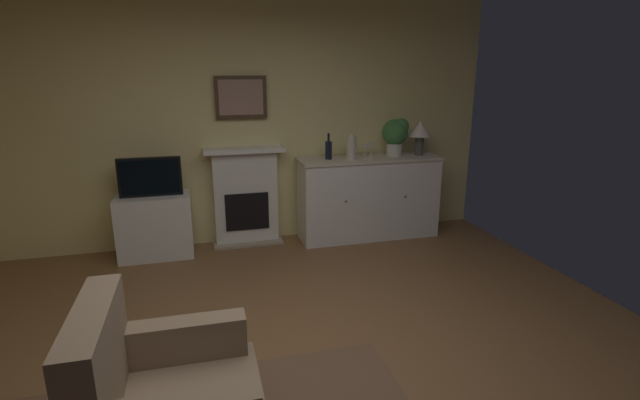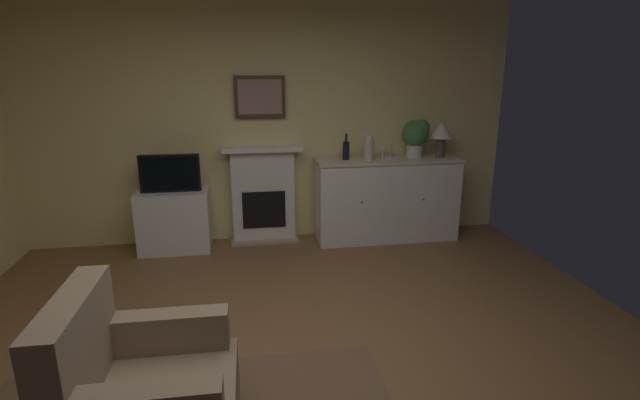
# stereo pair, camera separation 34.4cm
# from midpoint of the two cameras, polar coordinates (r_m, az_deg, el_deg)

# --- Properties ---
(ground_plane) EXTENTS (5.49, 5.58, 0.10)m
(ground_plane) POSITION_cam_midpoint_polar(r_m,az_deg,el_deg) (3.26, -3.85, -21.83)
(ground_plane) COLOR brown
(ground_plane) RESTS_ON ground
(wall_rear) EXTENTS (5.49, 0.06, 2.87)m
(wall_rear) POSITION_cam_midpoint_polar(r_m,az_deg,el_deg) (5.34, -10.14, 10.11)
(wall_rear) COLOR #EAD68C
(wall_rear) RESTS_ON ground_plane
(fireplace_unit) EXTENTS (0.87, 0.30, 1.10)m
(fireplace_unit) POSITION_cam_midpoint_polar(r_m,az_deg,el_deg) (5.37, -10.82, 0.46)
(fireplace_unit) COLOR white
(fireplace_unit) RESTS_ON ground_plane
(framed_picture) EXTENTS (0.55, 0.04, 0.45)m
(framed_picture) POSITION_cam_midpoint_polar(r_m,az_deg,el_deg) (5.24, -11.47, 12.09)
(framed_picture) COLOR #473323
(sideboard_cabinet) EXTENTS (1.64, 0.49, 0.95)m
(sideboard_cabinet) POSITION_cam_midpoint_polar(r_m,az_deg,el_deg) (5.49, 4.13, 0.28)
(sideboard_cabinet) COLOR white
(sideboard_cabinet) RESTS_ON ground_plane
(table_lamp) EXTENTS (0.26, 0.26, 0.40)m
(table_lamp) POSITION_cam_midpoint_polar(r_m,az_deg,el_deg) (5.58, 10.29, 8.20)
(table_lamp) COLOR #4C4742
(table_lamp) RESTS_ON sideboard_cabinet
(wine_bottle) EXTENTS (0.08, 0.08, 0.29)m
(wine_bottle) POSITION_cam_midpoint_polar(r_m,az_deg,el_deg) (5.25, -0.84, 6.10)
(wine_bottle) COLOR black
(wine_bottle) RESTS_ON sideboard_cabinet
(wine_glass_left) EXTENTS (0.07, 0.07, 0.16)m
(wine_glass_left) POSITION_cam_midpoint_polar(r_m,az_deg,el_deg) (5.29, 3.62, 6.30)
(wine_glass_left) COLOR silver
(wine_glass_left) RESTS_ON sideboard_cabinet
(wine_glass_center) EXTENTS (0.07, 0.07, 0.16)m
(wine_glass_center) POSITION_cam_midpoint_polar(r_m,az_deg,el_deg) (5.41, 4.41, 6.49)
(wine_glass_center) COLOR silver
(wine_glass_center) RESTS_ON sideboard_cabinet
(vase_decorative) EXTENTS (0.11, 0.11, 0.28)m
(vase_decorative) POSITION_cam_midpoint_polar(r_m,az_deg,el_deg) (5.24, 1.93, 6.43)
(vase_decorative) COLOR beige
(vase_decorative) RESTS_ON sideboard_cabinet
(tv_cabinet) EXTENTS (0.75, 0.42, 0.67)m
(tv_cabinet) POSITION_cam_midpoint_polar(r_m,az_deg,el_deg) (5.29, -21.12, -2.98)
(tv_cabinet) COLOR white
(tv_cabinet) RESTS_ON ground_plane
(tv_set) EXTENTS (0.62, 0.07, 0.40)m
(tv_set) POSITION_cam_midpoint_polar(r_m,az_deg,el_deg) (5.14, -21.73, 2.59)
(tv_set) COLOR black
(tv_set) RESTS_ON tv_cabinet
(potted_plant_small) EXTENTS (0.30, 0.30, 0.43)m
(potted_plant_small) POSITION_cam_midpoint_polar(r_m,az_deg,el_deg) (5.51, 7.41, 7.99)
(potted_plant_small) COLOR beige
(potted_plant_small) RESTS_ON sideboard_cabinet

